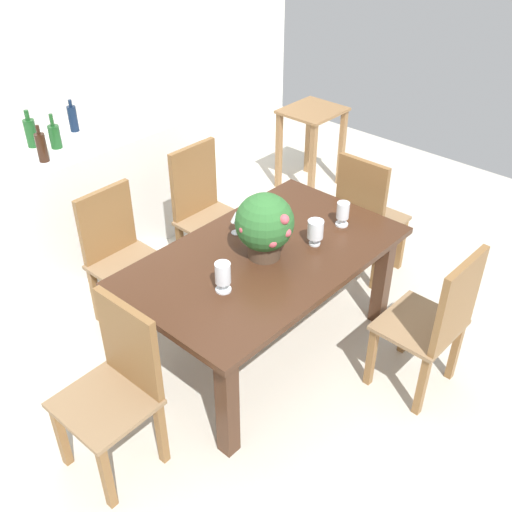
% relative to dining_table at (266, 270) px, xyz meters
% --- Properties ---
extents(ground_plane, '(7.04, 7.04, 0.00)m').
position_rel_dining_table_xyz_m(ground_plane, '(0.00, 0.00, -0.64)').
color(ground_plane, beige).
extents(back_wall, '(6.40, 0.10, 2.60)m').
position_rel_dining_table_xyz_m(back_wall, '(0.00, 2.60, 0.66)').
color(back_wall, white).
rests_on(back_wall, ground).
extents(dining_table, '(1.72, 1.02, 0.75)m').
position_rel_dining_table_xyz_m(dining_table, '(0.00, 0.00, 0.00)').
color(dining_table, '#422616').
rests_on(dining_table, ground).
extents(chair_near_right, '(0.48, 0.43, 1.00)m').
position_rel_dining_table_xyz_m(chair_near_right, '(0.38, -0.97, -0.08)').
color(chair_near_right, brown).
rests_on(chair_near_right, ground).
extents(chair_far_left, '(0.46, 0.45, 0.95)m').
position_rel_dining_table_xyz_m(chair_far_left, '(-0.39, 0.97, -0.11)').
color(chair_far_left, brown).
rests_on(chair_far_left, ground).
extents(chair_head_end, '(0.44, 0.47, 0.98)m').
position_rel_dining_table_xyz_m(chair_head_end, '(-1.12, 0.00, -0.09)').
color(chair_head_end, brown).
rests_on(chair_head_end, ground).
extents(chair_foot_end, '(0.44, 0.43, 1.01)m').
position_rel_dining_table_xyz_m(chair_foot_end, '(1.12, -0.00, -0.09)').
color(chair_foot_end, brown).
rests_on(chair_foot_end, ground).
extents(chair_far_right, '(0.46, 0.41, 1.01)m').
position_rel_dining_table_xyz_m(chair_far_right, '(0.39, 0.97, -0.08)').
color(chair_far_right, brown).
rests_on(chair_far_right, ground).
extents(flower_centerpiece, '(0.35, 0.36, 0.41)m').
position_rel_dining_table_xyz_m(flower_centerpiece, '(-0.02, -0.01, 0.34)').
color(flower_centerpiece, '#4C3828').
rests_on(flower_centerpiece, dining_table).
extents(crystal_vase_left, '(0.08, 0.08, 0.16)m').
position_rel_dining_table_xyz_m(crystal_vase_left, '(0.58, -0.14, 0.21)').
color(crystal_vase_left, silver).
rests_on(crystal_vase_left, dining_table).
extents(crystal_vase_center_near, '(0.09, 0.09, 0.18)m').
position_rel_dining_table_xyz_m(crystal_vase_center_near, '(-0.42, -0.06, 0.22)').
color(crystal_vase_center_near, silver).
rests_on(crystal_vase_center_near, dining_table).
extents(crystal_vase_right, '(0.10, 0.10, 0.17)m').
position_rel_dining_table_xyz_m(crystal_vase_right, '(0.28, -0.15, 0.22)').
color(crystal_vase_right, silver).
rests_on(crystal_vase_right, dining_table).
extents(wine_glass, '(0.07, 0.07, 0.16)m').
position_rel_dining_table_xyz_m(wine_glass, '(0.05, 0.30, 0.23)').
color(wine_glass, silver).
rests_on(wine_glass, dining_table).
extents(kitchen_counter, '(1.97, 0.69, 0.97)m').
position_rel_dining_table_xyz_m(kitchen_counter, '(-0.09, 1.84, -0.15)').
color(kitchen_counter, silver).
rests_on(kitchen_counter, ground).
extents(wine_bottle_dark, '(0.07, 0.07, 0.24)m').
position_rel_dining_table_xyz_m(wine_bottle_dark, '(0.03, 1.98, 0.44)').
color(wine_bottle_dark, '#0F1E38').
rests_on(wine_bottle_dark, kitchen_counter).
extents(wine_bottle_clear, '(0.08, 0.08, 0.25)m').
position_rel_dining_table_xyz_m(wine_bottle_clear, '(-0.24, 1.81, 0.43)').
color(wine_bottle_clear, '#194C1E').
rests_on(wine_bottle_clear, kitchen_counter).
extents(wine_bottle_tall, '(0.07, 0.07, 0.26)m').
position_rel_dining_table_xyz_m(wine_bottle_tall, '(-0.42, 1.68, 0.44)').
color(wine_bottle_tall, black).
rests_on(wine_bottle_tall, kitchen_counter).
extents(wine_bottle_green, '(0.08, 0.08, 0.27)m').
position_rel_dining_table_xyz_m(wine_bottle_green, '(-0.34, 1.96, 0.44)').
color(wine_bottle_green, '#194C1E').
rests_on(wine_bottle_green, kitchen_counter).
extents(side_table, '(0.54, 0.48, 0.78)m').
position_rel_dining_table_xyz_m(side_table, '(2.03, 1.22, -0.08)').
color(side_table, olive).
rests_on(side_table, ground).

